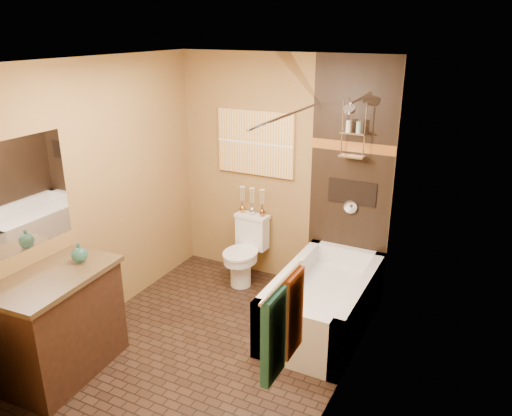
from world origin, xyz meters
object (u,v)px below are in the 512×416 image
Objects in this scene: bathtub at (323,306)px; toilet at (245,250)px; sunset_painting at (256,143)px; vanity at (58,323)px.

toilet reaches higher than bathtub.
sunset_painting is 1.20× the size of toilet.
toilet is at bearing 69.35° from vanity.
vanity is at bearing -136.99° from bathtub.
vanity is (-0.63, -2.08, 0.08)m from toilet.
vanity is (-1.72, -1.61, 0.23)m from bathtub.
bathtub is 1.20m from toilet.
sunset_painting is at bearing 146.51° from bathtub.
toilet is (0.00, -0.25, -1.17)m from sunset_painting.
sunset_painting is 1.20m from toilet.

